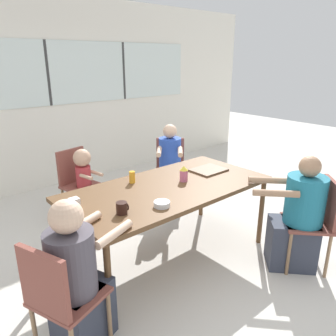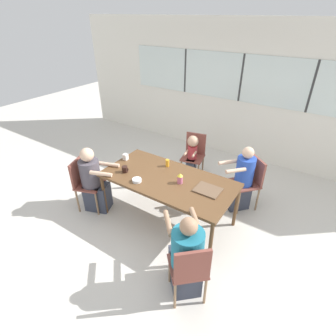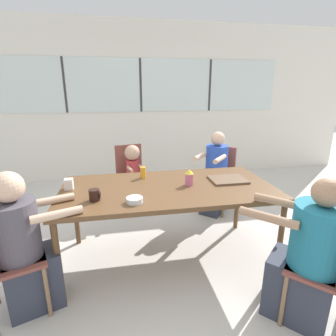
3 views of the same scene
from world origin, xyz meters
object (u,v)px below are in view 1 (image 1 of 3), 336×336
coffee_mug (122,208)px  juice_glass (132,177)px  chair_for_man_blue_shirt (58,295)px  milk_carton_small (75,204)px  bowl_white_shallow (162,204)px  chair_for_man_teal_shirt (318,216)px  chair_for_woman_green_shirt (170,165)px  chair_for_toddler (77,178)px  person_woman_green_shirt (170,170)px  person_toddler (85,185)px  sippy_cup (184,173)px  person_man_teal_shirt (298,220)px  person_man_blue_shirt (78,283)px

coffee_mug → juice_glass: bearing=48.6°
chair_for_man_blue_shirt → milk_carton_small: (0.41, 0.57, 0.29)m
coffee_mug → bowl_white_shallow: size_ratio=0.72×
chair_for_man_teal_shirt → bowl_white_shallow: 1.48m
chair_for_woman_green_shirt → juice_glass: same height
chair_for_woman_green_shirt → chair_for_toddler: 1.26m
chair_for_man_teal_shirt → person_woman_green_shirt: person_woman_green_shirt is taller
bowl_white_shallow → person_woman_green_shirt: bearing=46.9°
chair_for_woman_green_shirt → juice_glass: 1.39m
person_toddler → sippy_cup: 1.35m
chair_for_toddler → person_man_teal_shirt: (1.12, -2.25, -0.05)m
chair_for_woman_green_shirt → chair_for_man_blue_shirt: (-2.23, -1.52, 0.00)m
person_toddler → juice_glass: size_ratio=8.04×
person_toddler → coffee_mug: person_toddler is taller
juice_glass → coffee_mug: bearing=-131.4°
sippy_cup → bowl_white_shallow: sippy_cup is taller
person_man_teal_shirt → coffee_mug: person_man_teal_shirt is taller
sippy_cup → milk_carton_small: bearing=175.2°
person_man_teal_shirt → juice_glass: person_man_teal_shirt is taller
bowl_white_shallow → milk_carton_small: bearing=144.5°
chair_for_man_blue_shirt → chair_for_man_teal_shirt: same height
chair_for_man_teal_shirt → person_woman_green_shirt: bearing=50.9°
person_toddler → coffee_mug: size_ratio=9.66×
sippy_cup → milk_carton_small: sippy_cup is taller
coffee_mug → milk_carton_small: bearing=129.8°
person_man_teal_shirt → milk_carton_small: size_ratio=11.09×
sippy_cup → person_woman_green_shirt: bearing=56.2°
sippy_cup → coffee_mug: bearing=-166.3°
milk_carton_small → bowl_white_shallow: 0.69m
coffee_mug → milk_carton_small: (-0.25, 0.30, 0.00)m
person_woman_green_shirt → person_man_teal_shirt: 1.81m
chair_for_man_teal_shirt → person_toddler: 2.54m
chair_for_toddler → person_toddler: (0.03, -0.15, -0.05)m
person_man_blue_shirt → sippy_cup: size_ratio=7.14×
milk_carton_small → coffee_mug: bearing=-50.2°
milk_carton_small → chair_for_man_teal_shirt: bearing=-31.1°
person_woman_green_shirt → person_man_teal_shirt: person_woman_green_shirt is taller
person_toddler → person_man_blue_shirt: bearing=49.4°
person_man_blue_shirt → milk_carton_small: (0.25, 0.52, 0.31)m
chair_for_woman_green_shirt → bowl_white_shallow: (-1.26, -1.35, 0.26)m
chair_for_man_blue_shirt → person_man_teal_shirt: 2.18m
chair_for_man_teal_shirt → sippy_cup: (-0.75, 1.02, 0.32)m
person_toddler → milk_carton_small: (-0.64, -1.12, 0.33)m
chair_for_man_blue_shirt → person_toddler: size_ratio=0.96×
person_man_teal_shirt → chair_for_woman_green_shirt: bearing=44.2°
chair_for_man_teal_shirt → chair_for_toddler: 2.68m
sippy_cup → chair_for_toddler: bearing=110.0°
person_man_blue_shirt → person_man_teal_shirt: bearing=56.5°
chair_for_toddler → chair_for_man_teal_shirt: bearing=105.5°
sippy_cup → bowl_white_shallow: (-0.53, -0.31, -0.06)m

